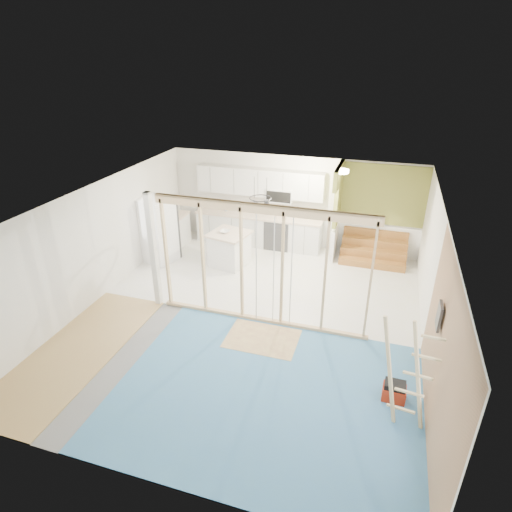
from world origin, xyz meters
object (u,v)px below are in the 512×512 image
(island, at_px, (229,249))
(ladder, at_px, (407,374))
(fridge, at_px, (158,231))
(toolbox, at_px, (394,392))

(island, bearing_deg, ladder, -32.37)
(island, bearing_deg, fridge, -158.51)
(toolbox, distance_m, ladder, 0.87)
(fridge, height_order, ladder, ladder)
(fridge, height_order, toolbox, fridge)
(fridge, relative_size, island, 1.59)
(island, xyz_separation_m, toolbox, (4.24, -3.74, -0.29))
(fridge, xyz_separation_m, ladder, (6.20, -3.85, 0.04))
(fridge, height_order, island, fridge)
(island, distance_m, toolbox, 5.66)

